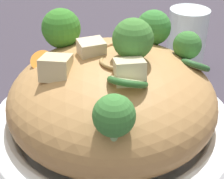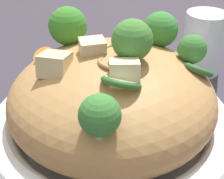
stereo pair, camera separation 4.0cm
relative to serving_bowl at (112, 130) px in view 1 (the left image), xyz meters
The scene contains 8 objects.
ground_plane 0.03m from the serving_bowl, ahead, with size 3.00×3.00×0.00m, color #352E3A.
serving_bowl is the anchor object (origin of this frame).
noodle_heap 0.05m from the serving_bowl, 85.66° to the left, with size 0.25×0.25×0.12m.
broccoli_florets 0.12m from the serving_bowl, 103.84° to the right, with size 0.19×0.25×0.09m.
carrot_coins 0.11m from the serving_bowl, 80.50° to the right, with size 0.14×0.10×0.03m.
zucchini_slices 0.11m from the serving_bowl, 134.37° to the left, with size 0.16×0.09×0.04m.
chicken_chunks 0.11m from the serving_bowl, 19.00° to the left, with size 0.11×0.09×0.03m.
drinking_glass 0.27m from the serving_bowl, 142.66° to the right, with size 0.07×0.07×0.11m.
Camera 1 is at (0.13, 0.31, 0.30)m, focal length 52.91 mm.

